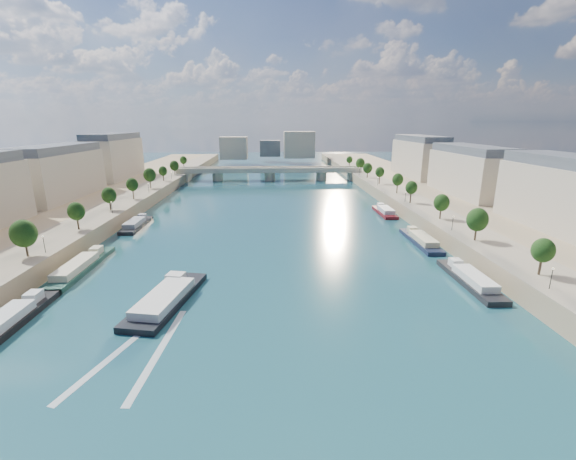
{
  "coord_description": "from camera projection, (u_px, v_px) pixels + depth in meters",
  "views": [
    {
      "loc": [
        1.33,
        -18.56,
        34.93
      ],
      "look_at": [
        5.78,
        87.58,
        5.0
      ],
      "focal_mm": 24.0,
      "sensor_mm": 36.0,
      "label": 1
    }
  ],
  "objects": [
    {
      "name": "ground",
      "position": [
        268.0,
        235.0,
        123.44
      ],
      "size": [
        700.0,
        700.0,
        0.0
      ],
      "primitive_type": "plane",
      "color": "#0D2A3B",
      "rests_on": "ground"
    },
    {
      "name": "quay_left",
      "position": [
        37.0,
        230.0,
        119.86
      ],
      "size": [
        44.0,
        520.0,
        5.0
      ],
      "primitive_type": "cube",
      "color": "#9E8460",
      "rests_on": "ground"
    },
    {
      "name": "quay_right",
      "position": [
        489.0,
        225.0,
        125.66
      ],
      "size": [
        44.0,
        520.0,
        5.0
      ],
      "primitive_type": "cube",
      "color": "#9E8460",
      "rests_on": "ground"
    },
    {
      "name": "pave_left",
      "position": [
        85.0,
        221.0,
        119.78
      ],
      "size": [
        14.0,
        520.0,
        0.1
      ],
      "primitive_type": "cube",
      "color": "gray",
      "rests_on": "quay_left"
    },
    {
      "name": "pave_right",
      "position": [
        444.0,
        218.0,
        124.37
      ],
      "size": [
        14.0,
        520.0,
        0.1
      ],
      "primitive_type": "cube",
      "color": "gray",
      "rests_on": "quay_right"
    },
    {
      "name": "trees_left",
      "position": [
        92.0,
        203.0,
        120.31
      ],
      "size": [
        4.8,
        268.8,
        8.26
      ],
      "color": "#382B1E",
      "rests_on": "ground"
    },
    {
      "name": "trees_right",
      "position": [
        428.0,
        195.0,
        132.43
      ],
      "size": [
        4.8,
        268.8,
        8.26
      ],
      "color": "#382B1E",
      "rests_on": "ground"
    },
    {
      "name": "lamps_left",
      "position": [
        84.0,
        221.0,
        109.6
      ],
      "size": [
        0.36,
        200.36,
        4.28
      ],
      "color": "black",
      "rests_on": "ground"
    },
    {
      "name": "lamps_right",
      "position": [
        426.0,
        206.0,
        128.25
      ],
      "size": [
        0.36,
        200.36,
        4.28
      ],
      "color": "black",
      "rests_on": "ground"
    },
    {
      "name": "buildings_left",
      "position": [
        11.0,
        180.0,
        127.1
      ],
      "size": [
        16.0,
        226.0,
        23.2
      ],
      "color": "#B8A88D",
      "rests_on": "ground"
    },
    {
      "name": "buildings_right",
      "position": [
        512.0,
        177.0,
        133.94
      ],
      "size": [
        16.0,
        226.0,
        23.2
      ],
      "color": "#B8A88D",
      "rests_on": "ground"
    },
    {
      "name": "skyline",
      "position": [
        274.0,
        146.0,
        330.71
      ],
      "size": [
        79.0,
        42.0,
        22.0
      ],
      "color": "#B8A88D",
      "rests_on": "ground"
    },
    {
      "name": "bridge",
      "position": [
        270.0,
        172.0,
        237.0
      ],
      "size": [
        112.0,
        12.0,
        8.15
      ],
      "color": "#C1B79E",
      "rests_on": "ground"
    },
    {
      "name": "tour_barge",
      "position": [
        167.0,
        299.0,
        76.71
      ],
      "size": [
        11.92,
        26.47,
        3.63
      ],
      "rotation": [
        0.0,
        0.0,
        -0.19
      ],
      "color": "black",
      "rests_on": "ground"
    },
    {
      "name": "wake",
      "position": [
        140.0,
        350.0,
        60.94
      ],
      "size": [
        12.36,
        26.02,
        0.04
      ],
      "color": "silver",
      "rests_on": "ground"
    },
    {
      "name": "moored_barges_left",
      "position": [
        1.0,
        328.0,
        65.93
      ],
      "size": [
        5.0,
        160.1,
        3.6
      ],
      "color": "#1A2139",
      "rests_on": "ground"
    },
    {
      "name": "moored_barges_right",
      "position": [
        465.0,
        276.0,
        88.26
      ],
      "size": [
        5.0,
        161.98,
        3.6
      ],
      "color": "black",
      "rests_on": "ground"
    }
  ]
}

